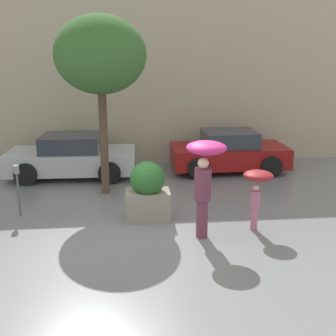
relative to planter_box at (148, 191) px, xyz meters
name	(u,v)px	position (x,y,z in m)	size (l,w,h in m)	color
ground_plane	(124,236)	(-0.56, -0.92, -0.69)	(40.00, 40.00, 0.00)	slate
building_facade	(122,77)	(-0.56, 5.58, 2.31)	(18.00, 0.30, 6.00)	#B7A88E
planter_box	(148,191)	(0.00, 0.00, 0.00)	(1.03, 0.81, 1.40)	gray
person_adult	(205,168)	(1.14, -1.04, 0.81)	(0.84, 0.84, 2.06)	brown
person_child	(257,184)	(2.35, -0.82, 0.37)	(0.65, 0.65, 1.34)	#B76684
parked_car_near	(72,157)	(-2.20, 3.84, -0.07)	(4.02, 2.10, 1.34)	#B7BCC1
parked_car_far	(229,152)	(2.91, 4.00, -0.07)	(3.76, 2.02, 1.34)	maroon
street_tree	(100,56)	(-1.08, 2.03, 3.04)	(2.39, 2.39, 4.78)	brown
parking_meter	(17,180)	(-3.07, 0.53, 0.21)	(0.14, 0.14, 1.25)	#595B60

